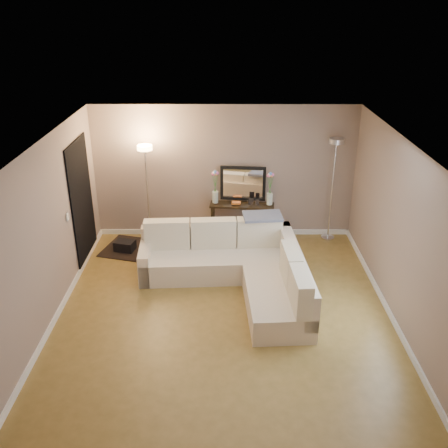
{
  "coord_description": "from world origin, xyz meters",
  "views": [
    {
      "loc": [
        0.02,
        -6.37,
        4.35
      ],
      "look_at": [
        0.0,
        0.8,
        1.1
      ],
      "focal_mm": 40.0,
      "sensor_mm": 36.0,
      "label": 1
    }
  ],
  "objects_px": {
    "console_table": "(238,220)",
    "floor_lamp_lit": "(147,175)",
    "floor_lamp_unlit": "(334,170)",
    "sectional_sofa": "(238,266)"
  },
  "relations": [
    {
      "from": "sectional_sofa",
      "to": "floor_lamp_unlit",
      "type": "height_order",
      "value": "floor_lamp_unlit"
    },
    {
      "from": "floor_lamp_lit",
      "to": "floor_lamp_unlit",
      "type": "bearing_deg",
      "value": 2.91
    },
    {
      "from": "sectional_sofa",
      "to": "floor_lamp_lit",
      "type": "distance_m",
      "value": 2.52
    },
    {
      "from": "sectional_sofa",
      "to": "console_table",
      "type": "bearing_deg",
      "value": 89.11
    },
    {
      "from": "console_table",
      "to": "floor_lamp_lit",
      "type": "xyz_separation_m",
      "value": [
        -1.7,
        -0.11,
        0.95
      ]
    },
    {
      "from": "console_table",
      "to": "floor_lamp_unlit",
      "type": "distance_m",
      "value": 2.05
    },
    {
      "from": "console_table",
      "to": "floor_lamp_unlit",
      "type": "height_order",
      "value": "floor_lamp_unlit"
    },
    {
      "from": "floor_lamp_lit",
      "to": "floor_lamp_unlit",
      "type": "relative_size",
      "value": 0.96
    },
    {
      "from": "sectional_sofa",
      "to": "console_table",
      "type": "distance_m",
      "value": 1.69
    },
    {
      "from": "floor_lamp_lit",
      "to": "floor_lamp_unlit",
      "type": "xyz_separation_m",
      "value": [
        3.49,
        0.18,
        0.06
      ]
    }
  ]
}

